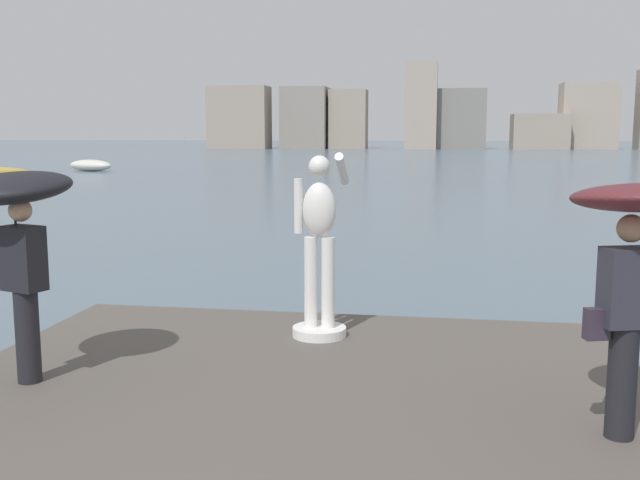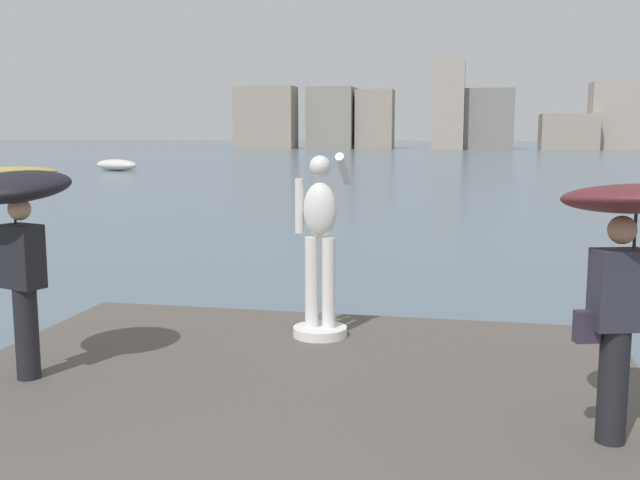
# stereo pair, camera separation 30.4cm
# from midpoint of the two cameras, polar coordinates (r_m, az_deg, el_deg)

# --- Properties ---
(ground_plane) EXTENTS (400.00, 400.00, 0.00)m
(ground_plane) POSITION_cam_midpoint_polar(r_m,az_deg,el_deg) (41.66, 7.38, 4.50)
(ground_plane) COLOR slate
(statue_white_figure) EXTENTS (0.62, 0.87, 2.11)m
(statue_white_figure) POSITION_cam_midpoint_polar(r_m,az_deg,el_deg) (8.39, -1.08, -1.03)
(statue_white_figure) COLOR white
(statue_white_figure) RESTS_ON pier
(onlooker_left) EXTENTS (1.34, 1.35, 2.01)m
(onlooker_left) POSITION_cam_midpoint_polar(r_m,az_deg,el_deg) (7.42, -23.48, 1.87)
(onlooker_left) COLOR black
(onlooker_left) RESTS_ON pier
(onlooker_right) EXTENTS (1.35, 1.36, 2.00)m
(onlooker_right) POSITION_cam_midpoint_polar(r_m,az_deg,el_deg) (5.94, 22.06, 0.34)
(onlooker_right) COLOR black
(onlooker_right) RESTS_ON pier
(boat_leftward) EXTENTS (4.05, 2.65, 0.81)m
(boat_leftward) POSITION_cam_midpoint_polar(r_m,az_deg,el_deg) (54.99, -17.45, 5.52)
(boat_leftward) COLOR silver
(boat_leftward) RESTS_ON ground
(distant_skyline) EXTENTS (74.44, 10.77, 13.82)m
(distant_skyline) POSITION_cam_midpoint_polar(r_m,az_deg,el_deg) (123.80, 8.28, 9.39)
(distant_skyline) COLOR gray
(distant_skyline) RESTS_ON ground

